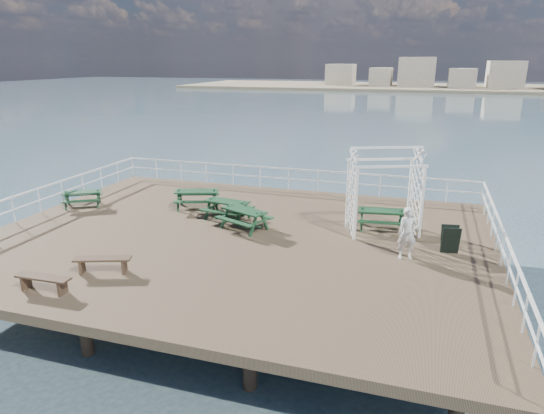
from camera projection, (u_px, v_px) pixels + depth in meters
The scene contains 13 objects.
ground at pixel (237, 239), 17.79m from camera, with size 18.00×14.00×0.30m, color brown.
sea_backdrop at pixel (455, 84), 136.33m from camera, with size 300.00×300.00×9.20m.
railing at pixel (258, 195), 19.85m from camera, with size 17.77×13.76×1.10m.
picnic_table_a at pixel (82, 196), 21.12m from camera, with size 2.00×1.90×0.77m.
picnic_table_b at pixel (197, 195), 20.86m from camera, with size 2.19×1.97×0.88m.
picnic_table_c at pixel (381, 215), 18.30m from camera, with size 1.91×1.62×0.85m.
picnic_table_d at pixel (244, 215), 18.29m from camera, with size 2.20×2.01×0.87m.
picnic_table_e at pixel (227, 206), 19.42m from camera, with size 1.98×1.70×0.86m.
flat_bench_near at pixel (103, 262), 14.56m from camera, with size 1.72×0.94×0.48m.
flat_bench_far at pixel (43, 280), 13.36m from camera, with size 1.62×0.43×0.46m.
trellis_arbor at pixel (384, 195), 17.67m from camera, with size 2.92×2.24×3.22m.
sandwich_board at pixel (450, 240), 16.03m from camera, with size 0.63×0.51×0.95m.
person at pixel (408, 233), 15.48m from camera, with size 0.62×0.41×1.71m, color silver.
Camera 1 is at (6.30, -15.48, 6.19)m, focal length 32.00 mm.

